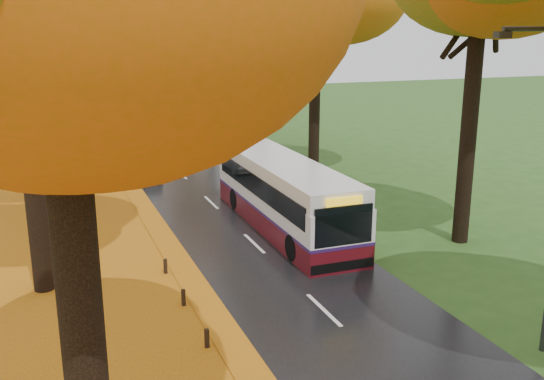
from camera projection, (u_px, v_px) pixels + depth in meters
road at (206, 197)px, 29.21m from camera, size 6.50×90.00×0.04m
centre_line at (206, 197)px, 29.21m from camera, size 0.12×90.00×0.01m
leaf_verge at (3, 218)px, 26.07m from camera, size 12.00×90.00×0.02m
leaf_drift at (142, 203)px, 28.14m from camera, size 0.90×90.00×0.01m
streetlamp_mid at (248, 88)px, 33.89m from camera, size 2.45×0.18×8.00m
streetlamp_far at (167, 66)px, 53.70m from camera, size 2.45×0.18×8.00m
bus at (284, 193)px, 24.41m from camera, size 2.48×10.50×2.76m
car_white at (141, 163)px, 33.14m from camera, size 1.88×4.40×1.48m
car_silver at (121, 143)px, 39.05m from camera, size 2.58×4.46×1.39m
car_dark at (112, 132)px, 43.56m from camera, size 2.61×4.69×1.29m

